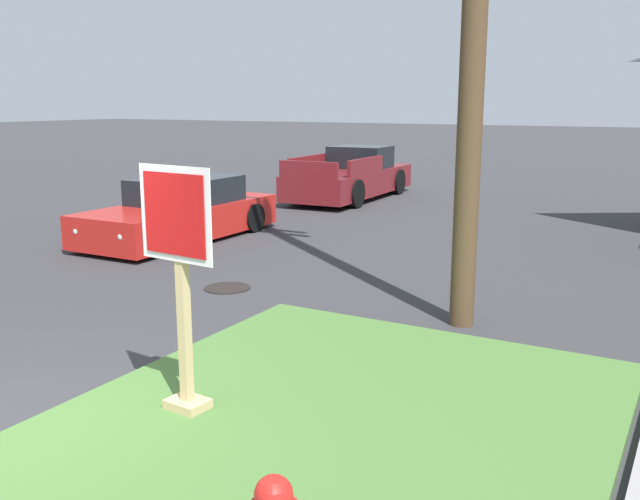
{
  "coord_description": "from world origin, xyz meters",
  "views": [
    {
      "loc": [
        5.15,
        -3.34,
        2.78
      ],
      "look_at": [
        1.66,
        2.84,
        1.26
      ],
      "focal_mm": 39.16,
      "sensor_mm": 36.0,
      "label": 1
    }
  ],
  "objects_px": {
    "parked_sedan_red": "(181,213)",
    "pickup_truck_maroon": "(351,177)",
    "stop_sign": "(181,290)",
    "manhole_cover": "(227,288)"
  },
  "relations": [
    {
      "from": "manhole_cover",
      "to": "parked_sedan_red",
      "type": "height_order",
      "value": "parked_sedan_red"
    },
    {
      "from": "stop_sign",
      "to": "manhole_cover",
      "type": "height_order",
      "value": "stop_sign"
    },
    {
      "from": "manhole_cover",
      "to": "pickup_truck_maroon",
      "type": "xyz_separation_m",
      "value": [
        -2.93,
        9.88,
        0.61
      ]
    },
    {
      "from": "stop_sign",
      "to": "pickup_truck_maroon",
      "type": "xyz_separation_m",
      "value": [
        -5.28,
        13.6,
        -0.56
      ]
    },
    {
      "from": "stop_sign",
      "to": "parked_sedan_red",
      "type": "height_order",
      "value": "stop_sign"
    },
    {
      "from": "stop_sign",
      "to": "parked_sedan_red",
      "type": "bearing_deg",
      "value": 130.7
    },
    {
      "from": "parked_sedan_red",
      "to": "pickup_truck_maroon",
      "type": "bearing_deg",
      "value": 87.95
    },
    {
      "from": "stop_sign",
      "to": "manhole_cover",
      "type": "relative_size",
      "value": 3.11
    },
    {
      "from": "manhole_cover",
      "to": "pickup_truck_maroon",
      "type": "relative_size",
      "value": 0.13
    },
    {
      "from": "stop_sign",
      "to": "manhole_cover",
      "type": "bearing_deg",
      "value": 122.2
    }
  ]
}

